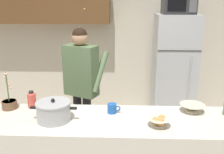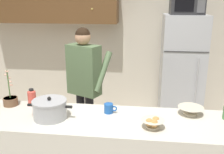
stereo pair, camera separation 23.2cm
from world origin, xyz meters
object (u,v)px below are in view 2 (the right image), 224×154
Objects in this scene: cooking_pot at (50,109)px; bottle_mid_counter at (32,97)px; person_near_pot at (84,76)px; bread_bowl at (153,123)px; coffee_mug at (109,108)px; empty_bowl at (191,110)px; refrigerator at (181,72)px; microwave at (187,5)px; potted_orchid at (10,100)px.

bottle_mid_counter is at bearing 136.46° from cooking_pot.
person_near_pot is 8.05× the size of bread_bowl.
person_near_pot is 12.78× the size of coffee_mug.
person_near_pot is 1.43m from empty_bowl.
bread_bowl is 1.16× the size of bottle_mid_counter.
bread_bowl is at bearing -51.41° from person_near_pot.
refrigerator reaches higher than bottle_mid_counter.
microwave is 2.73m from potted_orchid.
person_near_pot is 1.36m from bread_bowl.
refrigerator is 7.14× the size of empty_bowl.
microwave is 2.31× the size of bread_bowl.
cooking_pot is 2.41× the size of bottle_mid_counter.
cooking_pot is at bearing -43.54° from bottle_mid_counter.
microwave is 1.84m from person_near_pot.
coffee_mug reaches higher than empty_bowl.
person_near_pot is at bearing 48.75° from potted_orchid.
potted_orchid reaches higher than cooking_pot.
potted_orchid is (-1.99, -1.62, -0.94)m from microwave.
bread_bowl is at bearing -16.67° from bottle_mid_counter.
cooking_pot is (-0.11, -0.97, -0.04)m from person_near_pot.
cooking_pot is at bearing -96.59° from person_near_pot.
cooking_pot reaches higher than coffee_mug.
empty_bowl is 1.39× the size of bottle_mid_counter.
person_near_pot is 0.98m from cooking_pot.
cooking_pot is (-1.46, -1.89, 0.12)m from refrigerator.
empty_bowl is at bearing -0.25° from potted_orchid.
cooking_pot is at bearing -128.02° from microwave.
microwave is at bearing -89.93° from refrigerator.
person_near_pot is at bearing -145.81° from refrigerator.
microwave reaches higher than person_near_pot.
cooking_pot is (-1.46, -1.87, -0.91)m from microwave.
bottle_mid_counter is (-0.84, 0.10, 0.04)m from coffee_mug.
person_near_pot is at bearing -146.45° from microwave.
person_near_pot is at bearing 118.28° from coffee_mug.
coffee_mug is 1.06m from potted_orchid.
potted_orchid is at bearing 179.75° from empty_bowl.
person_near_pot is 9.31× the size of bottle_mid_counter.
person_near_pot reaches higher than bottle_mid_counter.
refrigerator is 2.38m from bottle_mid_counter.
bottle_mid_counter is at bearing 10.92° from potted_orchid.
person_near_pot is (-1.35, -0.92, 0.16)m from refrigerator.
microwave is at bearing 33.55° from person_near_pot.
bottle_mid_counter reaches higher than empty_bowl.
coffee_mug is (0.42, -0.79, -0.08)m from person_near_pot.
empty_bowl is (0.80, 0.05, -0.00)m from coffee_mug.
empty_bowl is at bearing -1.78° from bottle_mid_counter.
refrigerator is 2.58m from potted_orchid.
refrigerator reaches higher than potted_orchid.
bottle_mid_counter is (-1.76, -1.58, -0.92)m from microwave.
cooking_pot is 0.57m from coffee_mug.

